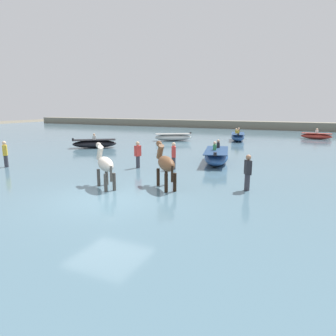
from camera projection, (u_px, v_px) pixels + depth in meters
ground_plane at (108, 205)px, 10.35m from camera, size 120.00×120.00×0.00m
water_surface at (200, 158)px, 19.23m from camera, size 90.00×90.00×0.26m
horse_lead_bay at (165, 164)px, 11.41m from camera, size 1.52×1.56×2.02m
horse_trailing_pinto at (105, 165)px, 11.49m from camera, size 1.62×1.34×1.96m
boat_near_starboard at (238, 137)px, 27.58m from camera, size 1.86×3.47×1.17m
boat_distant_east at (216, 157)px, 16.58m from camera, size 2.09×3.93×1.23m
boat_distant_west at (316, 136)px, 29.13m from camera, size 2.91×1.31×1.04m
boat_near_port at (95, 144)px, 22.90m from camera, size 3.33×2.79×1.11m
boat_far_inshore at (173, 137)px, 27.61m from camera, size 3.48×2.70×0.79m
person_onlooker_right at (138, 156)px, 15.28m from camera, size 0.28×0.36×1.63m
person_wading_mid at (6, 156)px, 15.48m from camera, size 0.37×0.37×1.63m
person_onlooker_left at (174, 157)px, 14.94m from camera, size 0.32×0.38×1.63m
person_wading_close at (248, 175)px, 11.14m from camera, size 0.33×0.38×1.63m
channel_buoy at (160, 151)px, 20.06m from camera, size 0.36×0.36×0.82m
far_shoreline at (258, 126)px, 42.08m from camera, size 80.00×2.40×1.34m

